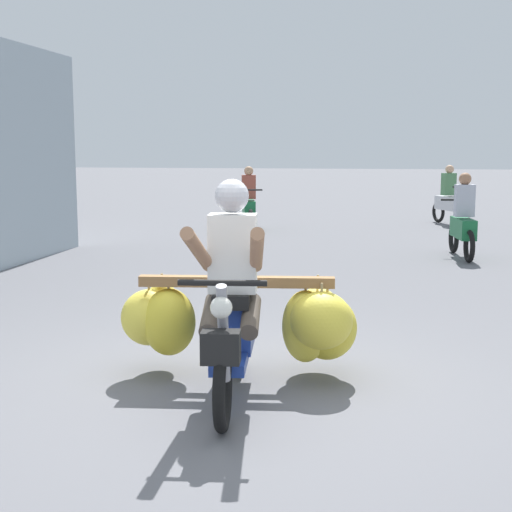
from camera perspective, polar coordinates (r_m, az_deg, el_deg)
name	(u,v)px	position (r m, az deg, el deg)	size (l,w,h in m)	color
ground_plane	(233,395)	(5.50, -1.77, -10.68)	(120.00, 120.00, 0.00)	slate
motorbike_main_loaded	(249,317)	(5.64, -0.52, -4.72)	(1.95, 1.88, 1.58)	black
motorbike_distant_ahead_left	(249,205)	(16.15, -0.56, 4.00)	(0.62, 1.59, 1.40)	black
motorbike_distant_ahead_right	(463,224)	(12.50, 15.70, 2.41)	(0.51, 1.62, 1.40)	black
motorbike_distant_far_ahead	(449,200)	(18.00, 14.70, 4.17)	(0.84, 1.49, 1.40)	black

